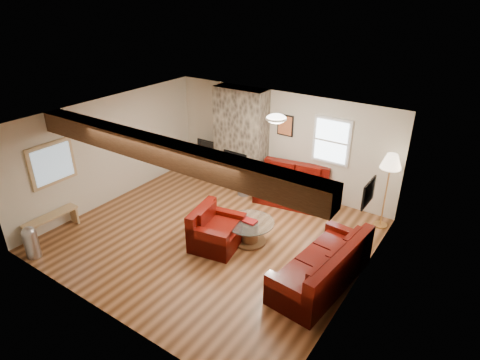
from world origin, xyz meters
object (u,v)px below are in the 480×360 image
(tv_cabinet, at_px, (211,163))
(television, at_px, (211,148))
(sofa_three, at_px, (322,263))
(floor_lamp, at_px, (391,165))
(coffee_table, at_px, (250,232))
(armchair_red, at_px, (217,228))
(loveseat, at_px, (292,185))

(tv_cabinet, xyz_separation_m, television, (0.00, 0.00, 0.46))
(sofa_three, relative_size, floor_lamp, 1.28)
(coffee_table, relative_size, television, 1.29)
(sofa_three, distance_m, armchair_red, 2.19)
(loveseat, xyz_separation_m, armchair_red, (-0.36, -2.47, -0.03))
(sofa_three, relative_size, tv_cabinet, 2.22)
(coffee_table, bearing_deg, sofa_three, -11.31)
(loveseat, bearing_deg, television, 163.88)
(sofa_three, distance_m, coffee_table, 1.75)
(coffee_table, relative_size, floor_lamp, 0.58)
(tv_cabinet, bearing_deg, coffee_table, -39.56)
(loveseat, height_order, tv_cabinet, loveseat)
(sofa_three, bearing_deg, loveseat, -136.53)
(sofa_three, distance_m, tv_cabinet, 5.24)
(armchair_red, distance_m, tv_cabinet, 3.62)
(tv_cabinet, height_order, floor_lamp, floor_lamp)
(coffee_table, distance_m, floor_lamp, 3.17)
(sofa_three, bearing_deg, armchair_red, -81.21)
(tv_cabinet, relative_size, floor_lamp, 0.57)
(loveseat, height_order, armchair_red, loveseat)
(sofa_three, distance_m, floor_lamp, 2.70)
(floor_lamp, bearing_deg, sofa_three, -97.37)
(floor_lamp, bearing_deg, tv_cabinet, 177.80)
(armchair_red, bearing_deg, loveseat, -18.98)
(television, relative_size, floor_lamp, 0.45)
(floor_lamp, bearing_deg, armchair_red, -134.05)
(armchair_red, height_order, coffee_table, armchair_red)
(floor_lamp, bearing_deg, loveseat, -176.93)
(armchair_red, xyz_separation_m, television, (-2.32, 2.77, 0.30))
(loveseat, distance_m, television, 2.72)
(loveseat, relative_size, coffee_table, 1.66)
(tv_cabinet, distance_m, floor_lamp, 4.98)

